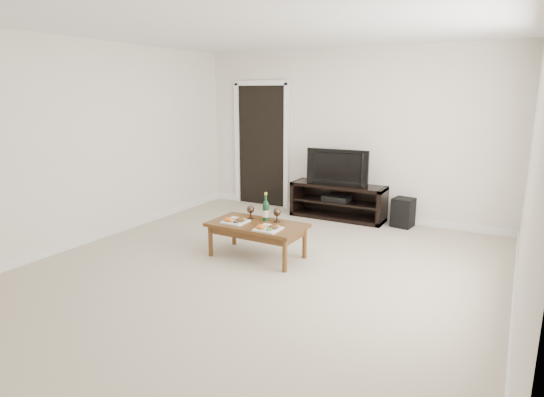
{
  "coord_description": "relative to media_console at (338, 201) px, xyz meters",
  "views": [
    {
      "loc": [
        2.4,
        -4.05,
        1.95
      ],
      "look_at": [
        -0.15,
        0.58,
        0.7
      ],
      "focal_mm": 30.0,
      "sensor_mm": 36.0,
      "label": 1
    }
  ],
  "objects": [
    {
      "name": "av_receiver",
      "position": [
        -0.02,
        -0.01,
        0.05
      ],
      "size": [
        0.4,
        0.31,
        0.08
      ],
      "primitive_type": "cube",
      "rotation": [
        0.0,
        0.0,
        -0.02
      ],
      "color": "black",
      "rests_on": "media_console"
    },
    {
      "name": "television",
      "position": [
        0.0,
        0.0,
        0.55
      ],
      "size": [
        0.97,
        0.19,
        0.55
      ],
      "primitive_type": "imported",
      "rotation": [
        0.0,
        0.0,
        0.07
      ],
      "color": "black",
      "rests_on": "media_console"
    },
    {
      "name": "floor",
      "position": [
        0.03,
        -2.5,
        -0.28
      ],
      "size": [
        5.5,
        5.5,
        0.0
      ],
      "primitive_type": "plane",
      "color": "beige",
      "rests_on": "ground"
    },
    {
      "name": "goblet_right",
      "position": [
        -0.05,
        -1.92,
        0.23
      ],
      "size": [
        0.09,
        0.09,
        0.17
      ],
      "primitive_type": null,
      "color": "#392A1F",
      "rests_on": "coffee_table"
    },
    {
      "name": "back_wall",
      "position": [
        0.03,
        0.27,
        1.02
      ],
      "size": [
        5.0,
        0.04,
        2.6
      ],
      "primitive_type": "cube",
      "color": "silver",
      "rests_on": "ground"
    },
    {
      "name": "plate_right",
      "position": [
        0.01,
        -2.25,
        0.18
      ],
      "size": [
        0.27,
        0.27,
        0.07
      ],
      "primitive_type": "cube",
      "color": "white",
      "rests_on": "coffee_table"
    },
    {
      "name": "plate_left",
      "position": [
        -0.48,
        -2.18,
        0.18
      ],
      "size": [
        0.27,
        0.27,
        0.07
      ],
      "primitive_type": "cube",
      "color": "white",
      "rests_on": "coffee_table"
    },
    {
      "name": "subwoofer",
      "position": [
        1.0,
        0.04,
        -0.06
      ],
      "size": [
        0.32,
        0.32,
        0.43
      ],
      "primitive_type": "cube",
      "rotation": [
        0.0,
        0.0,
        -0.13
      ],
      "color": "black",
      "rests_on": "ground"
    },
    {
      "name": "coffee_table",
      "position": [
        -0.23,
        -2.09,
        -0.07
      ],
      "size": [
        1.15,
        0.64,
        0.42
      ],
      "primitive_type": "cube",
      "rotation": [
        0.0,
        0.0,
        -0.02
      ],
      "color": "brown",
      "rests_on": "ground"
    },
    {
      "name": "doorway",
      "position": [
        -1.52,
        0.24,
        0.75
      ],
      "size": [
        0.9,
        0.02,
        2.05
      ],
      "primitive_type": "cube",
      "color": "black",
      "rests_on": "ground"
    },
    {
      "name": "media_console",
      "position": [
        0.0,
        0.0,
        0.0
      ],
      "size": [
        1.47,
        0.45,
        0.55
      ],
      "primitive_type": "cube",
      "color": "black",
      "rests_on": "ground"
    },
    {
      "name": "wine_bottle",
      "position": [
        -0.2,
        -1.93,
        0.32
      ],
      "size": [
        0.07,
        0.07,
        0.35
      ],
      "primitive_type": "cylinder",
      "color": "#0F381D",
      "rests_on": "coffee_table"
    },
    {
      "name": "ceiling",
      "position": [
        0.03,
        -2.5,
        2.35
      ],
      "size": [
        5.0,
        5.5,
        0.04
      ],
      "primitive_type": "cube",
      "color": "white",
      "rests_on": "back_wall"
    },
    {
      "name": "goblet_left",
      "position": [
        -0.4,
        -1.96,
        0.23
      ],
      "size": [
        0.09,
        0.09,
        0.17
      ],
      "primitive_type": null,
      "color": "#392A1F",
      "rests_on": "coffee_table"
    }
  ]
}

